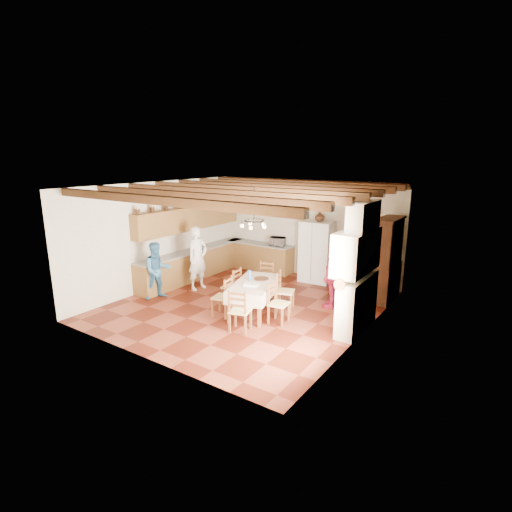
{
  "coord_description": "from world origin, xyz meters",
  "views": [
    {
      "loc": [
        5.54,
        -7.71,
        3.71
      ],
      "look_at": [
        0.1,
        0.3,
        1.25
      ],
      "focal_mm": 28.0,
      "sensor_mm": 36.0,
      "label": 1
    }
  ],
  "objects_px": {
    "chair_end_near": "(240,310)",
    "refrigerator": "(317,251)",
    "person_woman_red": "(333,275)",
    "chair_left_near": "(222,296)",
    "chair_left_far": "(231,286)",
    "microwave": "(278,241)",
    "chair_right_near": "(279,303)",
    "dining_table": "(254,286)",
    "person_man": "(198,258)",
    "hutch": "(387,260)",
    "person_woman_blue": "(157,270)",
    "chair_right_far": "(286,291)",
    "chair_end_far": "(265,280)"
  },
  "relations": [
    {
      "from": "chair_left_far",
      "to": "person_man",
      "type": "relative_size",
      "value": 0.53
    },
    {
      "from": "refrigerator",
      "to": "person_woman_red",
      "type": "height_order",
      "value": "refrigerator"
    },
    {
      "from": "chair_end_near",
      "to": "person_man",
      "type": "relative_size",
      "value": 0.53
    },
    {
      "from": "chair_right_near",
      "to": "chair_right_far",
      "type": "height_order",
      "value": "same"
    },
    {
      "from": "person_woman_blue",
      "to": "person_woman_red",
      "type": "bearing_deg",
      "value": -41.86
    },
    {
      "from": "person_woman_blue",
      "to": "person_woman_red",
      "type": "distance_m",
      "value": 4.55
    },
    {
      "from": "chair_left_near",
      "to": "chair_end_far",
      "type": "height_order",
      "value": "same"
    },
    {
      "from": "dining_table",
      "to": "chair_left_far",
      "type": "height_order",
      "value": "chair_left_far"
    },
    {
      "from": "chair_left_far",
      "to": "person_man",
      "type": "height_order",
      "value": "person_man"
    },
    {
      "from": "person_woman_red",
      "to": "microwave",
      "type": "height_order",
      "value": "person_woman_red"
    },
    {
      "from": "chair_right_near",
      "to": "person_woman_blue",
      "type": "bearing_deg",
      "value": 90.89
    },
    {
      "from": "chair_end_far",
      "to": "chair_end_near",
      "type": "bearing_deg",
      "value": -85.52
    },
    {
      "from": "chair_right_near",
      "to": "microwave",
      "type": "bearing_deg",
      "value": 26.29
    },
    {
      "from": "chair_right_near",
      "to": "person_man",
      "type": "relative_size",
      "value": 0.53
    },
    {
      "from": "hutch",
      "to": "refrigerator",
      "type": "bearing_deg",
      "value": 168.5
    },
    {
      "from": "chair_end_far",
      "to": "person_woman_red",
      "type": "height_order",
      "value": "person_woman_red"
    },
    {
      "from": "chair_left_far",
      "to": "chair_right_near",
      "type": "height_order",
      "value": "same"
    },
    {
      "from": "person_woman_red",
      "to": "chair_left_near",
      "type": "bearing_deg",
      "value": -44.49
    },
    {
      "from": "chair_left_far",
      "to": "person_woman_blue",
      "type": "xyz_separation_m",
      "value": [
        -1.88,
        -0.74,
        0.28
      ]
    },
    {
      "from": "refrigerator",
      "to": "person_woman_red",
      "type": "relative_size",
      "value": 1.1
    },
    {
      "from": "chair_left_near",
      "to": "chair_right_near",
      "type": "relative_size",
      "value": 1.0
    },
    {
      "from": "dining_table",
      "to": "chair_left_near",
      "type": "bearing_deg",
      "value": -132.43
    },
    {
      "from": "chair_left_far",
      "to": "microwave",
      "type": "bearing_deg",
      "value": -177.16
    },
    {
      "from": "chair_end_near",
      "to": "person_woman_blue",
      "type": "relative_size",
      "value": 0.63
    },
    {
      "from": "hutch",
      "to": "chair_left_far",
      "type": "xyz_separation_m",
      "value": [
        -3.13,
        -2.5,
        -0.61
      ]
    },
    {
      "from": "chair_right_far",
      "to": "chair_end_near",
      "type": "bearing_deg",
      "value": 154.47
    },
    {
      "from": "refrigerator",
      "to": "person_man",
      "type": "bearing_deg",
      "value": -139.0
    },
    {
      "from": "microwave",
      "to": "dining_table",
      "type": "bearing_deg",
      "value": -85.97
    },
    {
      "from": "refrigerator",
      "to": "chair_right_far",
      "type": "distance_m",
      "value": 2.59
    },
    {
      "from": "chair_left_far",
      "to": "chair_right_far",
      "type": "height_order",
      "value": "same"
    },
    {
      "from": "dining_table",
      "to": "person_man",
      "type": "xyz_separation_m",
      "value": [
        -2.31,
        0.57,
        0.22
      ]
    },
    {
      "from": "chair_right_near",
      "to": "microwave",
      "type": "relative_size",
      "value": 2.01
    },
    {
      "from": "dining_table",
      "to": "chair_end_near",
      "type": "xyz_separation_m",
      "value": [
        0.33,
        -1.02,
        -0.2
      ]
    },
    {
      "from": "hutch",
      "to": "chair_left_near",
      "type": "height_order",
      "value": "hutch"
    },
    {
      "from": "chair_end_far",
      "to": "microwave",
      "type": "distance_m",
      "value": 2.45
    },
    {
      "from": "dining_table",
      "to": "person_man",
      "type": "height_order",
      "value": "person_man"
    },
    {
      "from": "chair_right_far",
      "to": "microwave",
      "type": "relative_size",
      "value": 2.01
    },
    {
      "from": "person_woman_blue",
      "to": "microwave",
      "type": "xyz_separation_m",
      "value": [
        1.39,
        3.79,
        0.27
      ]
    },
    {
      "from": "chair_left_near",
      "to": "person_woman_blue",
      "type": "xyz_separation_m",
      "value": [
        -2.16,
        -0.01,
        0.28
      ]
    },
    {
      "from": "chair_left_near",
      "to": "chair_end_far",
      "type": "xyz_separation_m",
      "value": [
        0.17,
        1.59,
        0.0
      ]
    },
    {
      "from": "dining_table",
      "to": "chair_left_far",
      "type": "xyz_separation_m",
      "value": [
        -0.81,
        0.15,
        -0.2
      ]
    },
    {
      "from": "chair_left_near",
      "to": "chair_end_near",
      "type": "xyz_separation_m",
      "value": [
        0.86,
        -0.45,
        0.0
      ]
    },
    {
      "from": "chair_left_near",
      "to": "person_woman_red",
      "type": "height_order",
      "value": "person_woman_red"
    },
    {
      "from": "person_woman_blue",
      "to": "microwave",
      "type": "bearing_deg",
      "value": 2.2
    },
    {
      "from": "chair_end_near",
      "to": "refrigerator",
      "type": "bearing_deg",
      "value": -102.15
    },
    {
      "from": "chair_right_near",
      "to": "chair_end_far",
      "type": "bearing_deg",
      "value": 38.35
    },
    {
      "from": "chair_right_near",
      "to": "chair_end_near",
      "type": "height_order",
      "value": "same"
    },
    {
      "from": "chair_left_near",
      "to": "person_woman_blue",
      "type": "distance_m",
      "value": 2.18
    },
    {
      "from": "chair_right_far",
      "to": "person_man",
      "type": "relative_size",
      "value": 0.53
    },
    {
      "from": "chair_left_near",
      "to": "chair_right_near",
      "type": "height_order",
      "value": "same"
    }
  ]
}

